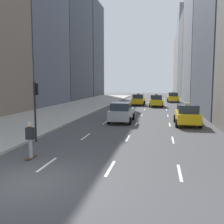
# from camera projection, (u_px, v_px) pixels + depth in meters

# --- Properties ---
(ground_plane) EXTENTS (160.00, 160.00, 0.00)m
(ground_plane) POSITION_uv_depth(u_px,v_px,m) (29.00, 182.00, 9.37)
(ground_plane) COLOR #474749
(sidewalk_left) EXTENTS (8.00, 66.00, 0.15)m
(sidewalk_left) POSITION_uv_depth(u_px,v_px,m) (77.00, 107.00, 37.01)
(sidewalk_left) COLOR #ADAAA3
(sidewalk_left) RESTS_ON ground
(lane_markings) EXTENTS (5.72, 56.00, 0.01)m
(lane_markings) POSITION_uv_depth(u_px,v_px,m) (143.00, 112.00, 31.37)
(lane_markings) COLOR white
(lane_markings) RESTS_ON ground
(building_row_left) EXTENTS (6.00, 64.79, 32.42)m
(building_row_left) POSITION_uv_depth(u_px,v_px,m) (40.00, 22.00, 40.60)
(building_row_left) COLOR #4C515B
(building_row_left) RESTS_ON ground
(building_row_right) EXTENTS (6.00, 92.21, 29.23)m
(building_row_right) POSITION_uv_depth(u_px,v_px,m) (200.00, 42.00, 50.73)
(building_row_right) COLOR slate
(building_row_right) RESTS_ON ground
(taxi_lead) EXTENTS (2.02, 4.40, 1.87)m
(taxi_lead) POSITION_uv_depth(u_px,v_px,m) (187.00, 115.00, 21.74)
(taxi_lead) COLOR yellow
(taxi_lead) RESTS_ON ground
(taxi_second) EXTENTS (2.02, 4.40, 1.87)m
(taxi_second) POSITION_uv_depth(u_px,v_px,m) (156.00, 101.00, 38.41)
(taxi_second) COLOR yellow
(taxi_second) RESTS_ON ground
(taxi_third) EXTENTS (2.02, 4.40, 1.87)m
(taxi_third) POSITION_uv_depth(u_px,v_px,m) (173.00, 97.00, 47.28)
(taxi_third) COLOR yellow
(taxi_third) RESTS_ON ground
(taxi_fourth) EXTENTS (2.02, 4.40, 1.87)m
(taxi_fourth) POSITION_uv_depth(u_px,v_px,m) (138.00, 99.00, 40.70)
(taxi_fourth) COLOR yellow
(taxi_fourth) RESTS_ON ground
(sedan_black_near) EXTENTS (2.02, 4.50, 1.78)m
(sedan_black_near) POSITION_uv_depth(u_px,v_px,m) (122.00, 112.00, 23.37)
(sedan_black_near) COLOR #9EA0A5
(sedan_black_near) RESTS_ON ground
(skateboarder) EXTENTS (0.36, 0.80, 1.75)m
(skateboarder) POSITION_uv_depth(u_px,v_px,m) (30.00, 138.00, 12.20)
(skateboarder) COLOR brown
(skateboarder) RESTS_ON ground
(traffic_light_pole) EXTENTS (0.24, 0.42, 3.60)m
(traffic_light_pole) POSITION_uv_depth(u_px,v_px,m) (35.00, 102.00, 15.62)
(traffic_light_pole) COLOR black
(traffic_light_pole) RESTS_ON ground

